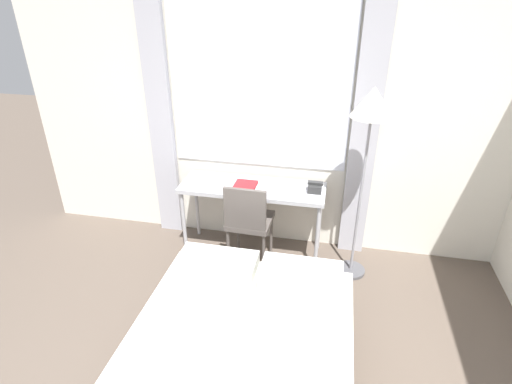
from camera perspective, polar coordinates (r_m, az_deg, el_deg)
The scene contains 7 objects.
wall_back_with_window at distance 3.80m, azimuth 3.46°, elevation 10.92°, with size 5.21×0.13×2.70m.
desk at distance 3.80m, azimuth -0.49°, elevation -0.03°, with size 1.37×0.46×0.74m.
desk_chair at distance 3.67m, azimuth -1.10°, elevation -3.90°, with size 0.41×0.41×0.89m.
standing_lamp at distance 3.31m, azimuth 16.08°, elevation 9.93°, with size 0.34×0.34×1.75m.
telephone at distance 3.70m, azimuth 8.44°, elevation 0.71°, with size 0.14×0.15×0.09m.
book at distance 3.76m, azimuth -1.55°, elevation 0.97°, with size 0.21×0.22×0.02m.
mug at distance 3.86m, azimuth -9.03°, elevation 1.79°, with size 0.07×0.07×0.08m.
Camera 1 is at (0.49, -0.64, 2.42)m, focal length 28.00 mm.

